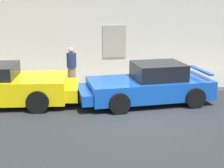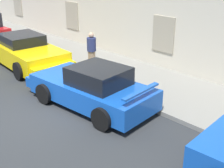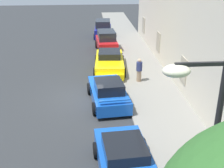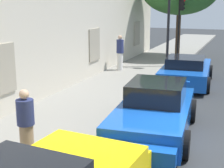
{
  "view_description": "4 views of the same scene",
  "coord_description": "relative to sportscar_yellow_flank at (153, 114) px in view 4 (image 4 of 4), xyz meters",
  "views": [
    {
      "loc": [
        -2.16,
        -9.63,
        3.68
      ],
      "look_at": [
        -0.67,
        1.63,
        0.67
      ],
      "focal_mm": 53.52,
      "sensor_mm": 36.0,
      "label": 1
    },
    {
      "loc": [
        7.68,
        -4.28,
        4.46
      ],
      "look_at": [
        1.74,
        1.31,
        1.14
      ],
      "focal_mm": 48.57,
      "sensor_mm": 36.0,
      "label": 2
    },
    {
      "loc": [
        15.6,
        0.46,
        7.49
      ],
      "look_at": [
        -0.38,
        1.76,
        0.7
      ],
      "focal_mm": 46.8,
      "sensor_mm": 36.0,
      "label": 3
    },
    {
      "loc": [
        -7.95,
        -0.75,
        3.53
      ],
      "look_at": [
        0.59,
        2.68,
        1.31
      ],
      "focal_mm": 54.52,
      "sensor_mm": 36.0,
      "label": 4
    }
  ],
  "objects": [
    {
      "name": "ground_plane",
      "position": [
        -0.5,
        -1.45,
        -0.62
      ],
      "size": [
        80.0,
        80.0,
        0.0
      ],
      "primitive_type": "plane",
      "color": "#2B2D30"
    },
    {
      "name": "sidewalk",
      "position": [
        -0.5,
        2.8,
        -0.55
      ],
      "size": [
        60.0,
        3.4,
        0.14
      ],
      "primitive_type": "cube",
      "color": "gray",
      "rests_on": "ground"
    },
    {
      "name": "sportscar_yellow_flank",
      "position": [
        0.0,
        0.0,
        0.0
      ],
      "size": [
        4.78,
        2.4,
        1.41
      ],
      "color": "#144CB2",
      "rests_on": "ground"
    },
    {
      "name": "sportscar_white_middle",
      "position": [
        6.58,
        0.26,
        -0.05
      ],
      "size": [
        4.95,
        2.42,
        1.25
      ],
      "color": "#144CB2",
      "rests_on": "ground"
    },
    {
      "name": "traffic_light",
      "position": [
        10.71,
        1.42,
        2.07
      ],
      "size": [
        0.22,
        0.36,
        3.73
      ],
      "color": "black",
      "rests_on": "sidewalk"
    },
    {
      "name": "pedestrian_admiring",
      "position": [
        7.63,
        3.82,
        0.44
      ],
      "size": [
        0.52,
        0.52,
        1.79
      ],
      "color": "silver",
      "rests_on": "sidewalk"
    },
    {
      "name": "pedestrian_strolling",
      "position": [
        -2.55,
        2.23,
        0.3
      ],
      "size": [
        0.55,
        0.55,
        1.55
      ],
      "color": "#8C7259",
      "rests_on": "sidewalk"
    }
  ]
}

